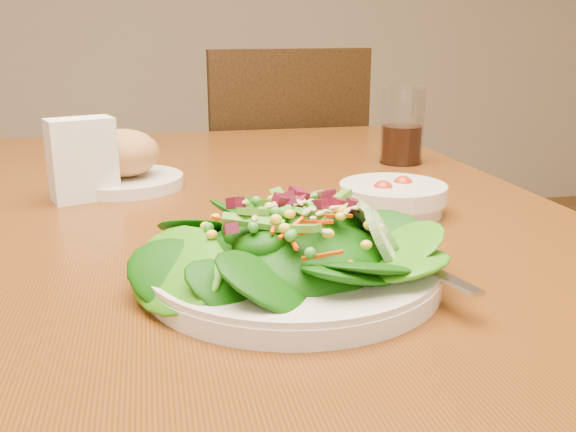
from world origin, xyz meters
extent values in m
cube|color=#5F3114|center=(0.00, 0.00, 0.73)|extent=(0.90, 1.40, 0.04)
cylinder|color=black|center=(-0.39, 0.64, 0.35)|extent=(0.07, 0.07, 0.71)
cylinder|color=black|center=(0.39, 0.64, 0.35)|extent=(0.07, 0.07, 0.71)
cube|color=black|center=(0.23, 0.97, 0.44)|extent=(0.46, 0.46, 0.04)
cylinder|color=black|center=(0.40, 1.17, 0.21)|extent=(0.04, 0.04, 0.42)
cylinder|color=black|center=(0.03, 1.14, 0.21)|extent=(0.04, 0.04, 0.42)
cylinder|color=black|center=(0.43, 0.80, 0.21)|extent=(0.04, 0.04, 0.42)
cylinder|color=black|center=(0.06, 0.77, 0.21)|extent=(0.04, 0.04, 0.42)
cube|color=black|center=(0.25, 0.77, 0.70)|extent=(0.41, 0.06, 0.47)
cylinder|color=silver|center=(0.03, -0.24, 0.76)|extent=(0.28, 0.28, 0.02)
ellipsoid|color=black|center=(0.03, -0.24, 0.79)|extent=(0.19, 0.19, 0.04)
cube|color=silver|center=(0.15, -0.27, 0.77)|extent=(0.05, 0.18, 0.01)
cylinder|color=silver|center=(-0.14, 0.19, 0.76)|extent=(0.18, 0.18, 0.02)
ellipsoid|color=#A97B45|center=(-0.14, 0.19, 0.80)|extent=(0.11, 0.11, 0.07)
cylinder|color=silver|center=(0.21, -0.03, 0.77)|extent=(0.14, 0.14, 0.04)
sphere|color=red|center=(0.23, -0.02, 0.78)|extent=(0.03, 0.03, 0.03)
sphere|color=red|center=(0.19, -0.04, 0.78)|extent=(0.03, 0.03, 0.03)
cylinder|color=silver|center=(0.34, 0.27, 0.82)|extent=(0.08, 0.08, 0.13)
cylinder|color=black|center=(0.34, 0.27, 0.78)|extent=(0.07, 0.07, 0.07)
cube|color=white|center=(-0.19, 0.13, 0.81)|extent=(0.10, 0.07, 0.11)
cube|color=white|center=(-0.19, 0.13, 0.82)|extent=(0.08, 0.06, 0.10)
camera|label=1|loc=(-0.10, -0.80, 0.99)|focal=40.00mm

